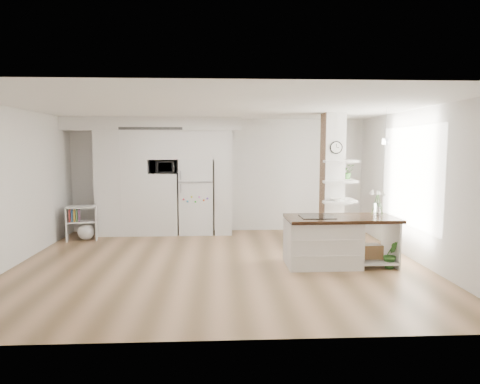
{
  "coord_description": "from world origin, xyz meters",
  "views": [
    {
      "loc": [
        -0.01,
        -7.31,
        2.03
      ],
      "look_at": [
        0.41,
        0.9,
        1.16
      ],
      "focal_mm": 32.0,
      "sensor_mm": 36.0,
      "label": 1
    }
  ],
  "objects_px": {
    "kitchen_island": "(329,240)",
    "floor_plant_a": "(391,254)",
    "bookshelf": "(83,225)",
    "refrigerator": "(197,196)"
  },
  "relations": [
    {
      "from": "refrigerator",
      "to": "bookshelf",
      "type": "relative_size",
      "value": 2.33
    },
    {
      "from": "bookshelf",
      "to": "floor_plant_a",
      "type": "bearing_deg",
      "value": -36.94
    },
    {
      "from": "bookshelf",
      "to": "kitchen_island",
      "type": "bearing_deg",
      "value": -38.78
    },
    {
      "from": "refrigerator",
      "to": "kitchen_island",
      "type": "relative_size",
      "value": 0.93
    },
    {
      "from": "kitchen_island",
      "to": "floor_plant_a",
      "type": "height_order",
      "value": "kitchen_island"
    },
    {
      "from": "bookshelf",
      "to": "floor_plant_a",
      "type": "distance_m",
      "value": 6.37
    },
    {
      "from": "refrigerator",
      "to": "bookshelf",
      "type": "distance_m",
      "value": 2.58
    },
    {
      "from": "kitchen_island",
      "to": "bookshelf",
      "type": "distance_m",
      "value": 5.35
    },
    {
      "from": "refrigerator",
      "to": "bookshelf",
      "type": "xyz_separation_m",
      "value": [
        -2.45,
        -0.62,
        -0.55
      ]
    },
    {
      "from": "floor_plant_a",
      "to": "kitchen_island",
      "type": "bearing_deg",
      "value": 166.44
    }
  ]
}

